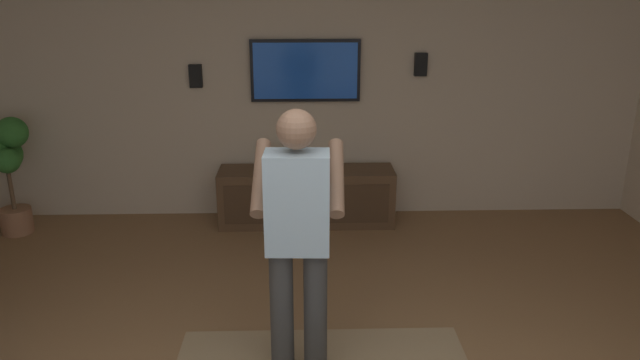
{
  "coord_description": "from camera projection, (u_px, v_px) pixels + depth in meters",
  "views": [
    {
      "loc": [
        -2.26,
        0.08,
        2.28
      ],
      "look_at": [
        1.19,
        -0.02,
        1.14
      ],
      "focal_mm": 33.68,
      "sensor_mm": 36.0,
      "label": 1
    }
  ],
  "objects": [
    {
      "name": "person_standing",
      "position": [
        298.0,
        231.0,
        3.42
      ],
      "size": [
        0.55,
        0.55,
        1.64
      ],
      "rotation": [
        0.0,
        0.0,
        -0.04
      ],
      "color": "#3F3F3F",
      "rests_on": "ground"
    },
    {
      "name": "tv",
      "position": [
        305.0,
        71.0,
        5.74
      ],
      "size": [
        0.05,
        1.05,
        0.59
      ],
      "rotation": [
        0.0,
        0.0,
        3.14
      ],
      "color": "black"
    },
    {
      "name": "wall_back_tv",
      "position": [
        311.0,
        72.0,
        5.84
      ],
      "size": [
        0.1,
        6.73,
        2.89
      ],
      "primitive_type": "cube",
      "color": "#C6B299",
      "rests_on": "ground"
    },
    {
      "name": "potted_plant_tall",
      "position": [
        8.0,
        163.0,
        5.56
      ],
      "size": [
        0.5,
        0.44,
        1.11
      ],
      "color": "#9E6B4C",
      "rests_on": "ground"
    },
    {
      "name": "vase_round",
      "position": [
        281.0,
        159.0,
        5.78
      ],
      "size": [
        0.22,
        0.22,
        0.22
      ],
      "primitive_type": "sphere",
      "color": "gold",
      "rests_on": "media_console"
    },
    {
      "name": "wall_speaker_right",
      "position": [
        196.0,
        76.0,
        5.74
      ],
      "size": [
        0.06,
        0.12,
        0.22
      ],
      "primitive_type": "cube",
      "color": "black"
    },
    {
      "name": "wall_speaker_left",
      "position": [
        421.0,
        64.0,
        5.77
      ],
      "size": [
        0.06,
        0.12,
        0.22
      ],
      "primitive_type": "cube",
      "color": "black"
    },
    {
      "name": "media_console",
      "position": [
        307.0,
        197.0,
        5.89
      ],
      "size": [
        0.45,
        1.7,
        0.55
      ],
      "rotation": [
        0.0,
        0.0,
        3.14
      ],
      "color": "#513823",
      "rests_on": "ground"
    }
  ]
}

